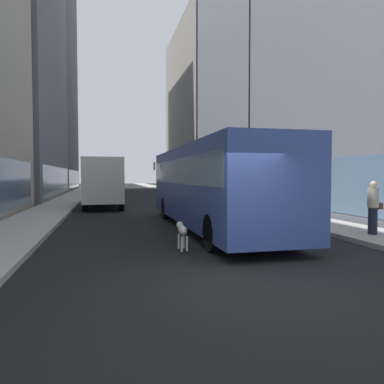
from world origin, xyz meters
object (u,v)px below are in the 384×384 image
car_black_suv (104,188)px  pedestrian_with_handbag (373,207)px  transit_bus (210,182)px  dalmatian_dog (182,231)px  car_red_coupe (116,184)px  car_yellow_taxi (105,187)px  box_truck (103,181)px

car_black_suv → pedestrian_with_handbag: pedestrian_with_handbag is taller
transit_bus → pedestrian_with_handbag: size_ratio=6.82×
transit_bus → dalmatian_dog: size_ratio=11.98×
car_red_coupe → car_yellow_taxi: bearing=-97.9°
car_yellow_taxi → pedestrian_with_handbag: size_ratio=2.33×
car_yellow_taxi → pedestrian_with_handbag: pedestrian_with_handbag is taller
transit_bus → dalmatian_dog: bearing=-116.7°
transit_bus → car_black_suv: bearing=100.0°
pedestrian_with_handbag → car_red_coupe: bearing=98.7°
transit_bus → car_yellow_taxi: 29.40m
transit_bus → dalmatian_dog: transit_bus is taller
car_yellow_taxi → transit_bus: bearing=-82.2°
car_yellow_taxi → box_truck: bearing=-90.0°
transit_bus → car_black_suv: transit_bus is taller
car_yellow_taxi → car_red_coupe: same height
car_red_coupe → box_truck: 30.07m
car_yellow_taxi → car_red_coupe: size_ratio=0.95×
pedestrian_with_handbag → car_black_suv: bearing=107.8°
box_truck → dalmatian_dog: bearing=-81.4°
car_black_suv → dalmatian_dog: 26.41m
transit_bus → car_black_suv: size_ratio=2.49×
transit_bus → box_truck: size_ratio=1.54×
car_yellow_taxi → box_truck: (-0.00, -18.47, 0.85)m
box_truck → pedestrian_with_handbag: box_truck is taller
transit_bus → car_red_coupe: transit_bus is taller
transit_bus → pedestrian_with_handbag: transit_bus is taller
car_black_suv → pedestrian_with_handbag: size_ratio=2.73×
transit_bus → box_truck: (-4.00, 10.64, -0.11)m
car_yellow_taxi → box_truck: 18.49m
car_black_suv → dalmatian_dog: (2.16, -26.32, -0.31)m
pedestrian_with_handbag → transit_bus: bearing=142.1°
transit_bus → box_truck: bearing=110.6°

